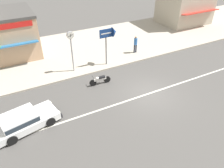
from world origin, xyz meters
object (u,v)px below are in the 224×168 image
(arrow_signboard, at_px, (112,34))
(shopfront_mid_block, at_px, (186,2))
(hatchback_white_1, at_px, (24,120))
(street_clock, at_px, (71,43))
(shopfront_corner_warung, at_px, (6,34))
(motorcycle_0, at_px, (100,80))
(pedestrian_near_clock, at_px, (136,43))

(arrow_signboard, height_order, shopfront_mid_block, shopfront_mid_block)
(hatchback_white_1, distance_m, arrow_signboard, 9.95)
(street_clock, bearing_deg, shopfront_mid_block, 17.80)
(arrow_signboard, relative_size, shopfront_mid_block, 0.55)
(street_clock, distance_m, shopfront_corner_warung, 7.36)
(street_clock, height_order, shopfront_corner_warung, shopfront_corner_warung)
(shopfront_corner_warung, distance_m, shopfront_mid_block, 21.61)
(motorcycle_0, relative_size, shopfront_corner_warung, 0.29)
(arrow_signboard, distance_m, pedestrian_near_clock, 3.62)
(arrow_signboard, xyz_separation_m, shopfront_mid_block, (13.62, 5.80, -0.18))
(street_clock, xyz_separation_m, shopfront_corner_warung, (-4.40, 5.88, -0.49))
(street_clock, relative_size, shopfront_corner_warung, 0.59)
(motorcycle_0, xyz_separation_m, pedestrian_near_clock, (5.39, 3.33, 0.73))
(hatchback_white_1, height_order, pedestrian_near_clock, pedestrian_near_clock)
(shopfront_mid_block, bearing_deg, arrow_signboard, -156.93)
(shopfront_mid_block, bearing_deg, pedestrian_near_clock, -155.03)
(motorcycle_0, relative_size, pedestrian_near_clock, 1.03)
(hatchback_white_1, relative_size, shopfront_corner_warung, 0.69)
(pedestrian_near_clock, height_order, shopfront_corner_warung, shopfront_corner_warung)
(arrow_signboard, relative_size, pedestrian_near_clock, 1.96)
(hatchback_white_1, relative_size, motorcycle_0, 2.36)
(street_clock, xyz_separation_m, arrow_signboard, (3.58, -0.28, 0.25))
(arrow_signboard, bearing_deg, shopfront_corner_warung, 142.35)
(shopfront_corner_warung, bearing_deg, pedestrian_near_clock, -25.70)
(arrow_signboard, bearing_deg, motorcycle_0, -133.85)
(hatchback_white_1, distance_m, street_clock, 7.27)
(motorcycle_0, relative_size, arrow_signboard, 0.53)
(arrow_signboard, distance_m, shopfront_mid_block, 14.80)
(hatchback_white_1, bearing_deg, shopfront_corner_warung, 87.52)
(arrow_signboard, relative_size, shopfront_corner_warung, 0.56)
(hatchback_white_1, relative_size, street_clock, 1.18)
(arrow_signboard, bearing_deg, pedestrian_near_clock, 16.00)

